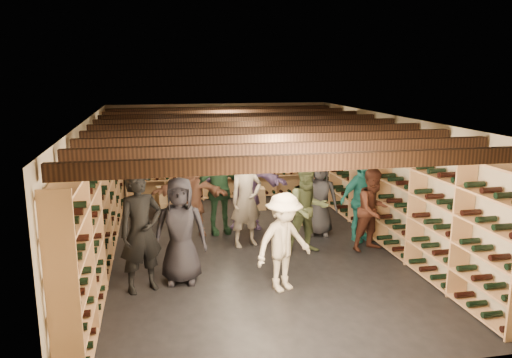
{
  "coord_description": "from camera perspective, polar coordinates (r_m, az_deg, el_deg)",
  "views": [
    {
      "loc": [
        -1.64,
        -8.5,
        3.22
      ],
      "look_at": [
        0.16,
        0.2,
        1.28
      ],
      "focal_mm": 35.0,
      "sensor_mm": 36.0,
      "label": 1
    }
  ],
  "objects": [
    {
      "name": "crate_loose",
      "position": [
        10.76,
        5.92,
        -4.65
      ],
      "size": [
        0.57,
        0.44,
        0.17
      ],
      "primitive_type": "cube",
      "rotation": [
        0.0,
        0.0,
        -0.25
      ],
      "color": "tan",
      "rests_on": "ground"
    },
    {
      "name": "person_2",
      "position": [
        8.93,
        5.94,
        -3.44
      ],
      "size": [
        0.82,
        0.65,
        1.6
      ],
      "primitive_type": "imported",
      "rotation": [
        0.0,
        0.0,
        0.06
      ],
      "color": "#4C5836",
      "rests_on": "ground"
    },
    {
      "name": "crate_stack_right",
      "position": [
        11.77,
        -0.21,
        -2.24
      ],
      "size": [
        0.53,
        0.38,
        0.51
      ],
      "rotation": [
        0.0,
        0.0,
        -0.1
      ],
      "color": "tan",
      "rests_on": "ground"
    },
    {
      "name": "person_7",
      "position": [
        9.2,
        -1.14,
        -2.44
      ],
      "size": [
        0.73,
        0.59,
        1.75
      ],
      "primitive_type": "imported",
      "rotation": [
        0.0,
        0.0,
        0.31
      ],
      "color": "gray",
      "rests_on": "ground"
    },
    {
      "name": "person_1",
      "position": [
        7.51,
        -13.02,
        -5.93
      ],
      "size": [
        0.78,
        0.67,
        1.81
      ],
      "primitive_type": "imported",
      "rotation": [
        0.0,
        0.0,
        0.42
      ],
      "color": "black",
      "rests_on": "ground"
    },
    {
      "name": "person_12",
      "position": [
        9.92,
        7.21,
        -2.12
      ],
      "size": [
        0.84,
        0.66,
        1.52
      ],
      "primitive_type": "imported",
      "rotation": [
        0.0,
        0.0,
        -0.26
      ],
      "color": "#302F34",
      "rests_on": "ground"
    },
    {
      "name": "ground",
      "position": [
        9.24,
        -0.71,
        -8.06
      ],
      "size": [
        8.0,
        8.0,
        0.0
      ],
      "primitive_type": "plane",
      "color": "black",
      "rests_on": "ground"
    },
    {
      "name": "person_8",
      "position": [
        9.24,
        13.26,
        -3.45
      ],
      "size": [
        0.88,
        0.77,
        1.52
      ],
      "primitive_type": "imported",
      "rotation": [
        0.0,
        0.0,
        0.3
      ],
      "color": "#472419",
      "rests_on": "ground"
    },
    {
      "name": "person_0",
      "position": [
        7.72,
        -8.65,
        -5.86
      ],
      "size": [
        0.86,
        0.61,
        1.65
      ],
      "primitive_type": "imported",
      "rotation": [
        0.0,
        0.0,
        -0.11
      ],
      "color": "black",
      "rests_on": "ground"
    },
    {
      "name": "person_10",
      "position": [
        9.93,
        -4.29,
        -1.34
      ],
      "size": [
        1.08,
        0.58,
        1.75
      ],
      "primitive_type": "imported",
      "rotation": [
        0.0,
        0.0,
        0.15
      ],
      "color": "#264E31",
      "rests_on": "ground"
    },
    {
      "name": "wine_rack_back",
      "position": [
        12.62,
        -4.05,
        2.54
      ],
      "size": [
        4.7,
        0.3,
        2.15
      ],
      "color": "tan",
      "rests_on": "ground"
    },
    {
      "name": "person_3",
      "position": [
        7.4,
        3.17,
        -7.23
      ],
      "size": [
        1.1,
        0.89,
        1.49
      ],
      "primitive_type": "imported",
      "rotation": [
        0.0,
        0.0,
        0.41
      ],
      "color": "beige",
      "rests_on": "ground"
    },
    {
      "name": "person_11",
      "position": [
        10.23,
        -1.2,
        -0.61
      ],
      "size": [
        1.8,
        0.96,
        1.86
      ],
      "primitive_type": "imported",
      "rotation": [
        0.0,
        0.0,
        -0.25
      ],
      "color": "slate",
      "rests_on": "ground"
    },
    {
      "name": "walls",
      "position": [
        8.89,
        -0.73,
        -0.79
      ],
      "size": [
        5.52,
        8.02,
        2.4
      ],
      "color": "beige",
      "rests_on": "ground"
    },
    {
      "name": "person_4",
      "position": [
        9.71,
        11.92,
        -2.37
      ],
      "size": [
        1.01,
        0.62,
        1.6
      ],
      "primitive_type": "imported",
      "rotation": [
        0.0,
        0.0,
        0.26
      ],
      "color": "#227A74",
      "rests_on": "ground"
    },
    {
      "name": "person_5",
      "position": [
        9.91,
        -7.46,
        -1.79
      ],
      "size": [
        1.59,
        0.87,
        1.63
      ],
      "primitive_type": "imported",
      "rotation": [
        0.0,
        0.0,
        -0.27
      ],
      "color": "brown",
      "rests_on": "ground"
    },
    {
      "name": "wine_rack_left",
      "position": [
        8.81,
        -17.38,
        -2.32
      ],
      "size": [
        0.32,
        7.5,
        2.15
      ],
      "color": "tan",
      "rests_on": "ground"
    },
    {
      "name": "crate_stack_left",
      "position": [
        11.36,
        -9.98,
        -2.53
      ],
      "size": [
        0.57,
        0.44,
        0.68
      ],
      "rotation": [
        0.0,
        0.0,
        0.25
      ],
      "color": "tan",
      "rests_on": "ground"
    },
    {
      "name": "ceiling",
      "position": [
        8.7,
        -0.76,
        6.93
      ],
      "size": [
        5.5,
        8.0,
        0.01
      ],
      "primitive_type": "cube",
      "color": "beige",
      "rests_on": "walls"
    },
    {
      "name": "ceiling_joists",
      "position": [
        8.71,
        -0.75,
        6.02
      ],
      "size": [
        5.4,
        7.12,
        0.18
      ],
      "color": "black",
      "rests_on": "ground"
    },
    {
      "name": "wine_rack_right",
      "position": [
        9.73,
        14.3,
        -0.78
      ],
      "size": [
        0.32,
        7.5,
        2.15
      ],
      "color": "tan",
      "rests_on": "ground"
    }
  ]
}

